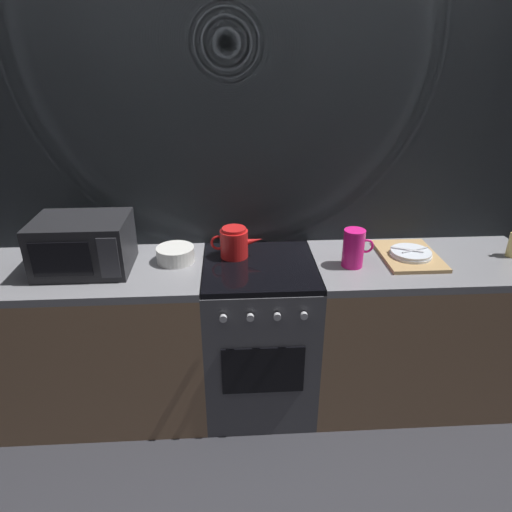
# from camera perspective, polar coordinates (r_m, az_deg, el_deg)

# --- Properties ---
(ground_plane) EXTENTS (8.00, 8.00, 0.00)m
(ground_plane) POSITION_cam_1_polar(r_m,az_deg,el_deg) (2.88, 0.38, -17.33)
(ground_plane) COLOR #2D2D33
(back_wall) EXTENTS (3.60, 0.05, 2.40)m
(back_wall) POSITION_cam_1_polar(r_m,az_deg,el_deg) (2.55, -0.01, 8.20)
(back_wall) COLOR gray
(back_wall) RESTS_ON ground_plane
(counter_left) EXTENTS (1.20, 0.60, 0.90)m
(counter_left) POSITION_cam_1_polar(r_m,az_deg,el_deg) (2.70, -19.33, -10.11)
(counter_left) COLOR #997251
(counter_left) RESTS_ON ground_plane
(stove_unit) EXTENTS (0.60, 0.63, 0.90)m
(stove_unit) POSITION_cam_1_polar(r_m,az_deg,el_deg) (2.60, 0.41, -10.04)
(stove_unit) COLOR #4C4C51
(stove_unit) RESTS_ON ground_plane
(counter_right) EXTENTS (1.20, 0.60, 0.90)m
(counter_right) POSITION_cam_1_polar(r_m,az_deg,el_deg) (2.79, 19.39, -8.82)
(counter_right) COLOR #997251
(counter_right) RESTS_ON ground_plane
(microwave) EXTENTS (0.46, 0.35, 0.27)m
(microwave) POSITION_cam_1_polar(r_m,az_deg,el_deg) (2.43, -21.00, 1.37)
(microwave) COLOR black
(microwave) RESTS_ON counter_left
(kettle) EXTENTS (0.28, 0.15, 0.17)m
(kettle) POSITION_cam_1_polar(r_m,az_deg,el_deg) (2.43, -2.76, 1.71)
(kettle) COLOR red
(kettle) RESTS_ON stove_unit
(mixing_bowl) EXTENTS (0.20, 0.20, 0.08)m
(mixing_bowl) POSITION_cam_1_polar(r_m,az_deg,el_deg) (2.42, -10.15, 0.21)
(mixing_bowl) COLOR silver
(mixing_bowl) RESTS_ON counter_left
(pitcher) EXTENTS (0.16, 0.11, 0.20)m
(pitcher) POSITION_cam_1_polar(r_m,az_deg,el_deg) (2.36, 12.26, 0.98)
(pitcher) COLOR #E5197A
(pitcher) RESTS_ON counter_right
(dish_pile) EXTENTS (0.30, 0.40, 0.06)m
(dish_pile) POSITION_cam_1_polar(r_m,az_deg,el_deg) (2.57, 18.84, 0.16)
(dish_pile) COLOR tan
(dish_pile) RESTS_ON counter_right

